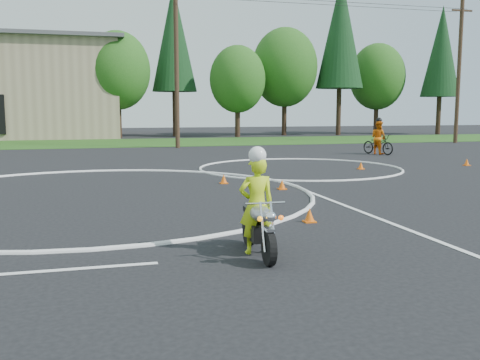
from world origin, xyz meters
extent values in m
plane|color=black|center=(0.00, 0.00, 0.00)|extent=(120.00, 120.00, 0.00)
cube|color=#1E4714|center=(0.00, 27.00, 0.01)|extent=(120.00, 10.00, 0.02)
torus|color=silver|center=(0.00, 3.00, 0.01)|extent=(12.12, 12.12, 0.12)
torus|color=silver|center=(8.00, 8.00, 0.01)|extent=(8.10, 8.10, 0.10)
cube|color=silver|center=(6.00, -2.00, 0.01)|extent=(0.12, 10.00, 0.01)
cylinder|color=black|center=(2.62, -4.54, 0.27)|extent=(0.13, 0.55, 0.54)
cylinder|color=black|center=(2.66, -3.28, 0.27)|extent=(0.13, 0.55, 0.54)
cube|color=black|center=(2.64, -3.87, 0.36)|extent=(0.27, 0.50, 0.27)
ellipsoid|color=#A2A3A7|center=(2.63, -4.05, 0.70)|extent=(0.34, 0.59, 0.25)
cube|color=black|center=(2.65, -3.60, 0.67)|extent=(0.25, 0.55, 0.09)
cylinder|color=silver|center=(2.54, -4.47, 0.59)|extent=(0.05, 0.33, 0.73)
cylinder|color=silver|center=(2.70, -4.47, 0.59)|extent=(0.05, 0.33, 0.73)
cube|color=silver|center=(2.62, -4.56, 0.56)|extent=(0.13, 0.20, 0.05)
cylinder|color=silver|center=(2.62, -4.32, 0.92)|extent=(0.63, 0.05, 0.03)
sphere|color=white|center=(2.61, -4.63, 0.77)|extent=(0.16, 0.16, 0.16)
sphere|color=#FF980C|center=(2.45, -4.61, 0.74)|extent=(0.08, 0.08, 0.08)
sphere|color=#F65D0C|center=(2.78, -4.62, 0.74)|extent=(0.08, 0.08, 0.08)
cylinder|color=silver|center=(2.80, -3.51, 0.27)|extent=(0.10, 0.72, 0.07)
imported|color=#BCDB17|center=(2.64, -3.81, 0.80)|extent=(0.60, 0.40, 1.60)
sphere|color=white|center=(2.64, -3.85, 1.62)|extent=(0.29, 0.29, 0.29)
imported|color=black|center=(14.56, 13.41, 0.53)|extent=(1.32, 2.14, 1.06)
imported|color=orange|center=(14.56, 13.41, 0.88)|extent=(0.91, 1.03, 1.77)
sphere|color=black|center=(14.56, 13.41, 1.79)|extent=(0.31, 0.31, 0.31)
cone|color=#F1600C|center=(15.26, 7.22, 0.15)|extent=(0.22, 0.22, 0.30)
cube|color=#F1600C|center=(15.26, 7.22, 0.01)|extent=(0.24, 0.24, 0.03)
cone|color=#F1600C|center=(4.42, -1.77, 0.15)|extent=(0.22, 0.22, 0.30)
cube|color=#F1600C|center=(4.42, -1.77, 0.01)|extent=(0.24, 0.24, 0.03)
cone|color=#F1600C|center=(5.42, 2.79, 0.15)|extent=(0.22, 0.22, 0.30)
cube|color=#F1600C|center=(5.42, 2.79, 0.01)|extent=(0.24, 0.24, 0.03)
cone|color=#F1600C|center=(10.26, 7.12, 0.15)|extent=(0.22, 0.22, 0.30)
cube|color=#F1600C|center=(10.26, 7.12, 0.01)|extent=(0.24, 0.24, 0.03)
cone|color=#F1600C|center=(4.04, 4.47, 0.15)|extent=(0.22, 0.22, 0.30)
cube|color=#F1600C|center=(4.04, 4.47, 0.01)|extent=(0.24, 0.24, 0.03)
cylinder|color=#382619|center=(2.00, 34.00, 1.62)|extent=(0.44, 0.44, 3.24)
ellipsoid|color=#1E5116|center=(2.00, 34.00, 5.58)|extent=(5.40, 5.40, 6.48)
cylinder|color=#382619|center=(7.00, 36.00, 1.98)|extent=(0.44, 0.44, 3.96)
cone|color=black|center=(7.00, 36.00, 8.63)|extent=(3.96, 3.96, 9.35)
cylinder|color=#382619|center=(12.00, 33.00, 1.44)|extent=(0.44, 0.44, 2.88)
ellipsoid|color=#1E5116|center=(12.00, 33.00, 4.96)|extent=(4.80, 4.80, 5.76)
cylinder|color=#382619|center=(17.00, 35.00, 1.80)|extent=(0.44, 0.44, 3.60)
ellipsoid|color=#1E5116|center=(17.00, 35.00, 6.20)|extent=(6.00, 6.00, 7.20)
cylinder|color=#382619|center=(22.00, 34.00, 2.16)|extent=(0.44, 0.44, 4.32)
cone|color=black|center=(22.00, 34.00, 9.42)|extent=(4.32, 4.32, 10.20)
cylinder|color=#382619|center=(27.00, 36.00, 1.62)|extent=(0.44, 0.44, 3.24)
ellipsoid|color=#1E5116|center=(27.00, 36.00, 5.58)|extent=(5.40, 5.40, 6.48)
cylinder|color=#382619|center=(32.00, 33.00, 1.80)|extent=(0.44, 0.44, 3.60)
cone|color=black|center=(32.00, 33.00, 7.85)|extent=(3.60, 3.60, 8.50)
cylinder|color=#382619|center=(-2.00, 35.00, 1.44)|extent=(0.44, 0.44, 2.88)
ellipsoid|color=#1E5116|center=(-2.00, 35.00, 4.96)|extent=(4.80, 4.80, 5.76)
cylinder|color=#473321|center=(5.00, 21.00, 5.00)|extent=(0.28, 0.28, 10.00)
cylinder|color=#473321|center=(25.00, 21.00, 5.00)|extent=(0.28, 0.28, 10.00)
cube|color=#473321|center=(25.00, 21.00, 9.20)|extent=(1.60, 0.12, 0.12)
cylinder|color=black|center=(15.00, 20.45, 9.20)|extent=(20.00, 0.02, 0.02)
cylinder|color=black|center=(15.00, 21.55, 9.20)|extent=(20.00, 0.02, 0.02)
camera|label=1|loc=(0.16, -12.02, 2.34)|focal=40.00mm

